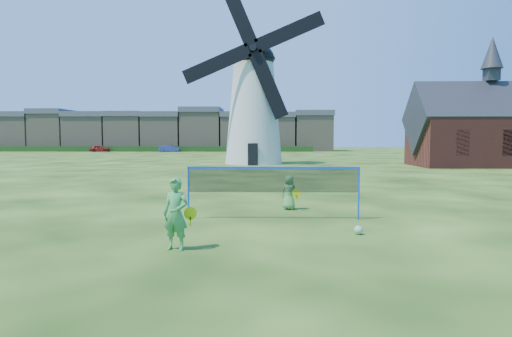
{
  "coord_description": "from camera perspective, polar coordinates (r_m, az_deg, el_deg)",
  "views": [
    {
      "loc": [
        0.49,
        -11.95,
        2.37
      ],
      "look_at": [
        0.2,
        0.5,
        1.5
      ],
      "focal_mm": 30.03,
      "sensor_mm": 36.0,
      "label": 1
    }
  ],
  "objects": [
    {
      "name": "ground",
      "position": [
        12.2,
        -1.0,
        -7.21
      ],
      "size": [
        220.0,
        220.0,
        0.0
      ],
      "primitive_type": "plane",
      "color": "black",
      "rests_on": "ground"
    },
    {
      "name": "windmill",
      "position": [
        40.54,
        -0.31,
        8.63
      ],
      "size": [
        12.65,
        5.37,
        16.68
      ],
      "color": "silver",
      "rests_on": "ground"
    },
    {
      "name": "chapel",
      "position": [
        41.66,
        28.65,
        4.48
      ],
      "size": [
        12.93,
        6.27,
        10.93
      ],
      "color": "maroon",
      "rests_on": "ground"
    },
    {
      "name": "badminton_net",
      "position": [
        12.54,
        2.3,
        -1.64
      ],
      "size": [
        5.05,
        0.05,
        1.55
      ],
      "color": "blue",
      "rests_on": "ground"
    },
    {
      "name": "player_girl",
      "position": [
        9.29,
        -10.63,
        -5.97
      ],
      "size": [
        0.74,
        0.51,
        1.55
      ],
      "rotation": [
        0.0,
        0.0,
        -0.27
      ],
      "color": "#3D994E",
      "rests_on": "ground"
    },
    {
      "name": "player_boy",
      "position": [
        14.36,
        4.48,
        -3.2
      ],
      "size": [
        0.69,
        0.54,
        1.15
      ],
      "rotation": [
        0.0,
        0.0,
        2.79
      ],
      "color": "#57A34E",
      "rests_on": "ground"
    },
    {
      "name": "play_ball",
      "position": [
        11.0,
        13.49,
        -7.97
      ],
      "size": [
        0.22,
        0.22,
        0.22
      ],
      "primitive_type": "sphere",
      "color": "green",
      "rests_on": "ground"
    },
    {
      "name": "terraced_houses",
      "position": [
        86.32,
        -12.1,
        4.92
      ],
      "size": [
        65.37,
        8.4,
        8.35
      ],
      "color": "#9A8166",
      "rests_on": "ground"
    },
    {
      "name": "hedge",
      "position": [
        81.15,
        -14.75,
        2.55
      ],
      "size": [
        62.0,
        0.8,
        1.0
      ],
      "primitive_type": "cube",
      "color": "#193814",
      "rests_on": "ground"
    },
    {
      "name": "car_left",
      "position": [
        82.22,
        -20.11,
        2.51
      ],
      "size": [
        3.68,
        2.18,
        1.18
      ],
      "primitive_type": "imported",
      "rotation": [
        0.0,
        0.0,
        1.81
      ],
      "color": "maroon",
      "rests_on": "ground"
    },
    {
      "name": "car_right",
      "position": [
        78.03,
        -11.46,
        2.64
      ],
      "size": [
        3.82,
        1.41,
        1.25
      ],
      "primitive_type": "imported",
      "rotation": [
        0.0,
        0.0,
        1.55
      ],
      "color": "navy",
      "rests_on": "ground"
    }
  ]
}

